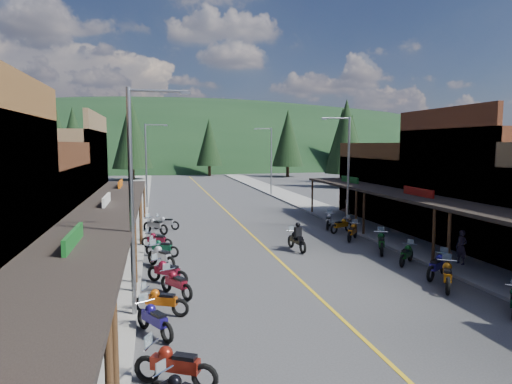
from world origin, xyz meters
TOP-DOWN VIEW (x-y plane):
  - ground at (0.00, 0.00)m, footprint 220.00×220.00m
  - centerline at (0.00, 20.00)m, footprint 0.15×90.00m
  - sidewalk_west at (-8.70, 20.00)m, footprint 3.40×94.00m
  - sidewalk_east at (8.70, 20.00)m, footprint 3.40×94.00m
  - shop_west_3 at (-13.78, 11.30)m, footprint 10.90×10.20m
  - shop_east_2 at (13.78, 1.70)m, footprint 10.90×9.00m
  - shop_east_3 at (13.75, 11.30)m, footprint 10.90×10.20m
  - streetlight_0 at (-6.95, -6.00)m, footprint 2.16×0.18m
  - streetlight_1 at (-6.95, 22.00)m, footprint 2.16×0.18m
  - streetlight_2 at (6.95, 8.00)m, footprint 2.16×0.18m
  - streetlight_3 at (6.95, 30.00)m, footprint 2.16×0.18m
  - ridge_hill at (0.00, 135.00)m, footprint 310.00×140.00m
  - pine_1 at (-24.00, 70.00)m, footprint 5.88×5.88m
  - pine_2 at (-10.00, 58.00)m, footprint 6.72×6.72m
  - pine_3 at (4.00, 66.00)m, footprint 5.04×5.04m
  - pine_4 at (18.00, 60.00)m, footprint 5.88×5.88m
  - pine_5 at (34.00, 72.00)m, footprint 6.72×6.72m
  - pine_6 at (46.00, 64.00)m, footprint 5.04×5.04m
  - pine_7 at (-32.00, 76.00)m, footprint 5.88×5.88m
  - pine_8 at (-22.00, 40.00)m, footprint 4.48×4.48m
  - pine_9 at (24.00, 45.00)m, footprint 4.93×4.93m
  - pine_10 at (-18.00, 50.00)m, footprint 5.38×5.38m
  - pine_11 at (20.00, 38.00)m, footprint 5.82×5.82m
  - bike_west_3 at (-5.89, -10.99)m, footprint 2.30×1.69m
  - bike_west_4 at (-6.40, -7.72)m, footprint 1.63×2.16m
  - bike_west_5 at (-6.17, -5.97)m, footprint 2.10×1.46m
  - bike_west_6 at (-5.56, -4.00)m, footprint 1.67×2.15m
  - bike_west_7 at (-5.86, -2.27)m, footprint 2.08×1.96m
  - bike_west_8 at (-6.08, 0.37)m, footprint 1.84×2.35m
  - bike_west_9 at (-6.01, 2.75)m, footprint 1.99×1.50m
  - bike_west_10 at (-6.28, 4.84)m, footprint 2.01×1.48m
  - bike_west_11 at (-6.35, 9.38)m, footprint 2.09×2.17m
  - bike_west_12 at (-5.62, 10.72)m, footprint 2.08×1.47m
  - bike_east_5 at (5.63, -5.57)m, footprint 1.91×2.37m
  - bike_east_6 at (6.22, -4.03)m, footprint 2.25×1.90m
  - bike_east_7 at (6.11, -1.57)m, footprint 1.94×1.88m
  - bike_east_8 at (6.03, 0.95)m, footprint 1.70×2.44m
  - bike_east_9 at (5.91, 4.50)m, footprint 1.87×2.13m
  - bike_east_10 at (6.20, 6.96)m, footprint 2.13×1.48m
  - bike_east_11 at (5.95, 8.66)m, footprint 1.65×2.31m
  - rider_on_bike at (1.57, 2.52)m, footprint 1.03×2.33m
  - pedestrian_east_a at (8.51, -2.59)m, footprint 0.55×0.71m
  - pedestrian_east_b at (8.10, 10.50)m, footprint 0.92×0.64m

SIDE VIEW (x-z plane):
  - ground at x=0.00m, z-range 0.00..0.00m
  - ridge_hill at x=0.00m, z-range -30.00..30.00m
  - centerline at x=0.00m, z-range 0.00..0.01m
  - sidewalk_west at x=-8.70m, z-range 0.00..0.15m
  - sidewalk_east at x=8.70m, z-range 0.00..0.15m
  - bike_west_9 at x=-6.01m, z-range 0.00..1.10m
  - bike_west_10 at x=-6.28m, z-range 0.00..1.11m
  - bike_west_12 at x=-5.62m, z-range 0.00..1.14m
  - bike_west_5 at x=-6.17m, z-range 0.00..1.15m
  - bike_east_7 at x=6.11m, z-range 0.00..1.16m
  - bike_east_10 at x=6.20m, z-range 0.00..1.16m
  - bike_west_4 at x=-6.40m, z-range 0.00..1.19m
  - bike_west_6 at x=-5.56m, z-range 0.00..1.19m
  - bike_east_9 at x=5.91m, z-range 0.00..1.22m
  - bike_west_7 at x=-5.86m, z-range 0.00..1.23m
  - bike_west_3 at x=-5.89m, z-range 0.00..1.27m
  - bike_east_11 at x=5.95m, z-range 0.00..1.27m
  - bike_east_6 at x=6.22m, z-range 0.00..1.28m
  - bike_west_11 at x=-6.35m, z-range 0.00..1.29m
  - bike_west_8 at x=-6.08m, z-range 0.00..1.31m
  - bike_east_5 at x=5.63m, z-range 0.00..1.33m
  - bike_east_8 at x=6.03m, z-range 0.00..1.33m
  - rider_on_bike at x=1.57m, z-range -0.17..1.54m
  - pedestrian_east_a at x=8.51m, z-range 0.15..1.87m
  - pedestrian_east_b at x=8.10m, z-range 0.15..1.88m
  - shop_east_3 at x=13.75m, z-range -0.57..5.63m
  - shop_east_2 at x=13.78m, z-range -0.58..7.62m
  - shop_west_3 at x=-13.78m, z-range -0.58..7.62m
  - streetlight_0 at x=-6.95m, z-range 0.46..8.46m
  - streetlight_1 at x=-6.95m, z-range 0.46..8.46m
  - streetlight_2 at x=6.95m, z-range 0.46..8.46m
  - streetlight_3 at x=6.95m, z-range 0.46..8.46m
  - pine_8 at x=-22.00m, z-range 0.98..10.98m
  - pine_9 at x=24.00m, z-range 0.98..11.78m
  - pine_3 at x=4.00m, z-range 0.98..11.98m
  - pine_6 at x=46.00m, z-range 0.98..11.98m
  - pine_10 at x=-18.00m, z-range 0.98..12.58m
  - pine_11 at x=20.00m, z-range 0.99..13.39m
  - pine_1 at x=-24.00m, z-range 0.99..13.49m
  - pine_4 at x=18.00m, z-range 0.99..13.49m
  - pine_7 at x=-32.00m, z-range 0.99..13.49m
  - pine_2 at x=-10.00m, z-range 0.99..14.99m
  - pine_5 at x=34.00m, z-range 0.99..14.99m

